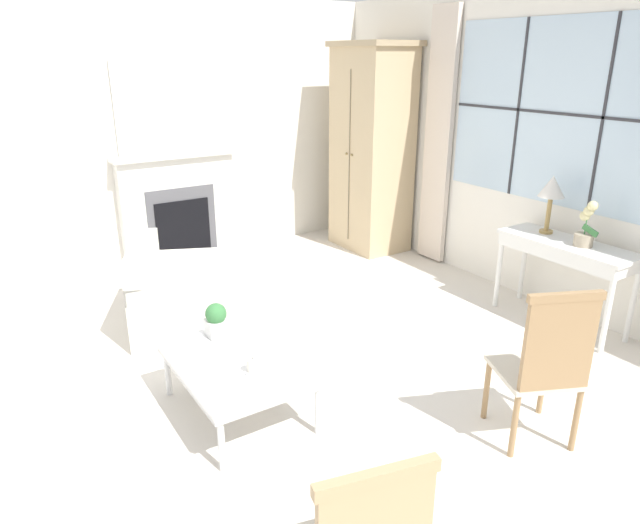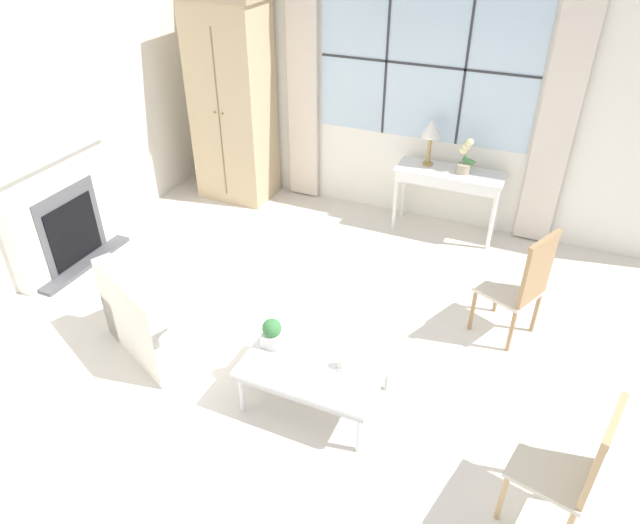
{
  "view_description": "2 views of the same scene",
  "coord_description": "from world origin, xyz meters",
  "px_view_note": "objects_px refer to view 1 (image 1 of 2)",
  "views": [
    {
      "loc": [
        3.13,
        -1.43,
        2.2
      ],
      "look_at": [
        0.13,
        0.49,
        0.91
      ],
      "focal_mm": 32.0,
      "sensor_mm": 36.0,
      "label": 1
    },
    {
      "loc": [
        1.43,
        -2.95,
        3.25
      ],
      "look_at": [
        -0.08,
        0.48,
        0.79
      ],
      "focal_mm": 32.0,
      "sensor_mm": 36.0,
      "label": 2
    }
  ],
  "objects_px": {
    "console_table": "(566,252)",
    "potted_orchid": "(586,228)",
    "side_chair_wooden": "(546,361)",
    "coffee_table": "(237,365)",
    "pillar_candle": "(253,366)",
    "table_lamp": "(552,189)",
    "armchair_upholstered": "(189,298)",
    "armoire": "(371,149)",
    "fireplace": "(178,198)",
    "potted_plant_small": "(216,320)"
  },
  "relations": [
    {
      "from": "potted_orchid",
      "to": "coffee_table",
      "type": "xyz_separation_m",
      "value": [
        -0.4,
        -2.91,
        -0.54
      ]
    },
    {
      "from": "fireplace",
      "to": "armoire",
      "type": "xyz_separation_m",
      "value": [
        0.77,
        2.08,
        0.47
      ]
    },
    {
      "from": "side_chair_wooden",
      "to": "coffee_table",
      "type": "height_order",
      "value": "side_chair_wooden"
    },
    {
      "from": "armoire",
      "to": "armchair_upholstered",
      "type": "height_order",
      "value": "armoire"
    },
    {
      "from": "potted_orchid",
      "to": "pillar_candle",
      "type": "height_order",
      "value": "potted_orchid"
    },
    {
      "from": "side_chair_wooden",
      "to": "coffee_table",
      "type": "xyz_separation_m",
      "value": [
        -1.24,
        -1.36,
        -0.21
      ]
    },
    {
      "from": "armoire",
      "to": "coffee_table",
      "type": "xyz_separation_m",
      "value": [
        2.32,
        -2.81,
        -0.82
      ]
    },
    {
      "from": "table_lamp",
      "to": "coffee_table",
      "type": "bearing_deg",
      "value": -90.12
    },
    {
      "from": "potted_orchid",
      "to": "armchair_upholstered",
      "type": "relative_size",
      "value": 0.31
    },
    {
      "from": "armchair_upholstered",
      "to": "table_lamp",
      "type": "bearing_deg",
      "value": 63.43
    },
    {
      "from": "console_table",
      "to": "armoire",
      "type": "bearing_deg",
      "value": -178.08
    },
    {
      "from": "table_lamp",
      "to": "coffee_table",
      "type": "relative_size",
      "value": 0.5
    },
    {
      "from": "armoire",
      "to": "potted_plant_small",
      "type": "bearing_deg",
      "value": -55.01
    },
    {
      "from": "console_table",
      "to": "table_lamp",
      "type": "xyz_separation_m",
      "value": [
        -0.26,
        0.06,
        0.48
      ]
    },
    {
      "from": "fireplace",
      "to": "side_chair_wooden",
      "type": "xyz_separation_m",
      "value": [
        4.33,
        0.63,
        -0.15
      ]
    },
    {
      "from": "armoire",
      "to": "coffee_table",
      "type": "distance_m",
      "value": 3.73
    },
    {
      "from": "potted_plant_small",
      "to": "armoire",
      "type": "bearing_deg",
      "value": 124.99
    },
    {
      "from": "console_table",
      "to": "table_lamp",
      "type": "bearing_deg",
      "value": 166.91
    },
    {
      "from": "fireplace",
      "to": "table_lamp",
      "type": "height_order",
      "value": "fireplace"
    },
    {
      "from": "pillar_candle",
      "to": "armoire",
      "type": "bearing_deg",
      "value": 131.98
    },
    {
      "from": "potted_orchid",
      "to": "potted_plant_small",
      "type": "height_order",
      "value": "potted_orchid"
    },
    {
      "from": "console_table",
      "to": "table_lamp",
      "type": "distance_m",
      "value": 0.55
    },
    {
      "from": "potted_plant_small",
      "to": "pillar_candle",
      "type": "xyz_separation_m",
      "value": [
        0.57,
        -0.01,
        -0.08
      ]
    },
    {
      "from": "potted_orchid",
      "to": "side_chair_wooden",
      "type": "height_order",
      "value": "potted_orchid"
    },
    {
      "from": "armoire",
      "to": "pillar_candle",
      "type": "height_order",
      "value": "armoire"
    },
    {
      "from": "armchair_upholstered",
      "to": "potted_orchid",
      "type": "bearing_deg",
      "value": 56.81
    },
    {
      "from": "console_table",
      "to": "coffee_table",
      "type": "relative_size",
      "value": 1.12
    },
    {
      "from": "console_table",
      "to": "coffee_table",
      "type": "distance_m",
      "value": 2.92
    },
    {
      "from": "console_table",
      "to": "side_chair_wooden",
      "type": "relative_size",
      "value": 1.11
    },
    {
      "from": "potted_plant_small",
      "to": "pillar_candle",
      "type": "bearing_deg",
      "value": -0.94
    },
    {
      "from": "potted_orchid",
      "to": "armchair_upholstered",
      "type": "bearing_deg",
      "value": -123.19
    },
    {
      "from": "potted_orchid",
      "to": "pillar_candle",
      "type": "distance_m",
      "value": 2.93
    },
    {
      "from": "armchair_upholstered",
      "to": "potted_plant_small",
      "type": "xyz_separation_m",
      "value": [
        1.01,
        -0.16,
        0.25
      ]
    },
    {
      "from": "side_chair_wooden",
      "to": "pillar_candle",
      "type": "relative_size",
      "value": 9.81
    },
    {
      "from": "armchair_upholstered",
      "to": "fireplace",
      "type": "bearing_deg",
      "value": 162.34
    },
    {
      "from": "table_lamp",
      "to": "pillar_candle",
      "type": "relative_size",
      "value": 4.82
    },
    {
      "from": "table_lamp",
      "to": "coffee_table",
      "type": "xyz_separation_m",
      "value": [
        -0.01,
        -2.96,
        -0.77
      ]
    },
    {
      "from": "armoire",
      "to": "side_chair_wooden",
      "type": "relative_size",
      "value": 2.29
    },
    {
      "from": "console_table",
      "to": "potted_orchid",
      "type": "height_order",
      "value": "potted_orchid"
    },
    {
      "from": "armoire",
      "to": "table_lamp",
      "type": "distance_m",
      "value": 2.33
    },
    {
      "from": "fireplace",
      "to": "potted_orchid",
      "type": "distance_m",
      "value": 4.11
    },
    {
      "from": "console_table",
      "to": "coffee_table",
      "type": "xyz_separation_m",
      "value": [
        -0.27,
        -2.9,
        -0.29
      ]
    },
    {
      "from": "table_lamp",
      "to": "pillar_candle",
      "type": "height_order",
      "value": "table_lamp"
    },
    {
      "from": "potted_orchid",
      "to": "side_chair_wooden",
      "type": "distance_m",
      "value": 1.8
    },
    {
      "from": "table_lamp",
      "to": "console_table",
      "type": "bearing_deg",
      "value": -13.09
    },
    {
      "from": "fireplace",
      "to": "potted_plant_small",
      "type": "bearing_deg",
      "value": -14.54
    },
    {
      "from": "potted_orchid",
      "to": "fireplace",
      "type": "bearing_deg",
      "value": -148.02
    },
    {
      "from": "potted_plant_small",
      "to": "pillar_candle",
      "type": "height_order",
      "value": "potted_plant_small"
    },
    {
      "from": "fireplace",
      "to": "side_chair_wooden",
      "type": "distance_m",
      "value": 4.38
    },
    {
      "from": "armoire",
      "to": "potted_orchid",
      "type": "bearing_deg",
      "value": 2.04
    }
  ]
}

